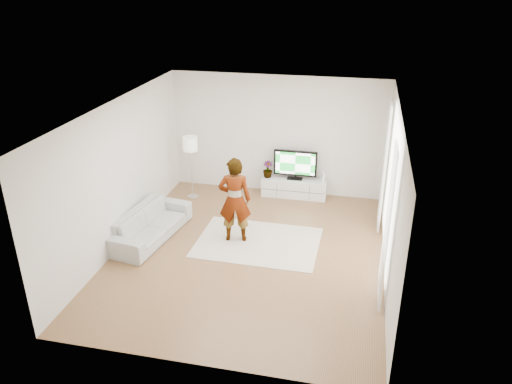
% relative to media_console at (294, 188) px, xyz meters
% --- Properties ---
extents(floor, '(6.00, 6.00, 0.00)m').
position_rel_media_console_xyz_m(floor, '(-0.46, -2.76, -0.21)').
color(floor, olive).
rests_on(floor, ground).
extents(ceiling, '(6.00, 6.00, 0.00)m').
position_rel_media_console_xyz_m(ceiling, '(-0.46, -2.76, 2.59)').
color(ceiling, white).
rests_on(ceiling, wall_back).
extents(wall_left, '(0.02, 6.00, 2.80)m').
position_rel_media_console_xyz_m(wall_left, '(-2.96, -2.76, 1.19)').
color(wall_left, silver).
rests_on(wall_left, floor).
extents(wall_right, '(0.02, 6.00, 2.80)m').
position_rel_media_console_xyz_m(wall_right, '(2.04, -2.76, 1.19)').
color(wall_right, silver).
rests_on(wall_right, floor).
extents(wall_back, '(5.00, 0.02, 2.80)m').
position_rel_media_console_xyz_m(wall_back, '(-0.46, 0.24, 1.19)').
color(wall_back, silver).
rests_on(wall_back, floor).
extents(wall_front, '(5.00, 0.02, 2.80)m').
position_rel_media_console_xyz_m(wall_front, '(-0.46, -5.76, 1.19)').
color(wall_front, silver).
rests_on(wall_front, floor).
extents(window, '(0.01, 2.60, 2.50)m').
position_rel_media_console_xyz_m(window, '(2.02, -2.46, 1.24)').
color(window, white).
rests_on(window, wall_right).
extents(curtain_near, '(0.04, 0.70, 2.60)m').
position_rel_media_console_xyz_m(curtain_near, '(1.94, -3.76, 1.14)').
color(curtain_near, white).
rests_on(curtain_near, floor).
extents(curtain_far, '(0.04, 0.70, 2.60)m').
position_rel_media_console_xyz_m(curtain_far, '(1.94, -1.16, 1.14)').
color(curtain_far, white).
rests_on(curtain_far, floor).
extents(media_console, '(1.52, 0.43, 0.43)m').
position_rel_media_console_xyz_m(media_console, '(0.00, 0.00, 0.00)').
color(media_console, silver).
rests_on(media_console, floor).
extents(television, '(1.01, 0.20, 0.70)m').
position_rel_media_console_xyz_m(television, '(0.00, 0.03, 0.59)').
color(television, black).
rests_on(television, media_console).
extents(game_console, '(0.09, 0.17, 0.23)m').
position_rel_media_console_xyz_m(game_console, '(0.66, -0.00, 0.33)').
color(game_console, white).
rests_on(game_console, media_console).
extents(potted_plant, '(0.27, 0.27, 0.40)m').
position_rel_media_console_xyz_m(potted_plant, '(-0.65, 0.00, 0.41)').
color(potted_plant, '#3F7238').
rests_on(potted_plant, media_console).
extents(rug, '(2.41, 1.75, 0.01)m').
position_rel_media_console_xyz_m(rug, '(-0.38, -2.34, -0.21)').
color(rug, beige).
rests_on(rug, floor).
extents(player, '(0.69, 0.52, 1.72)m').
position_rel_media_console_xyz_m(player, '(-0.84, -2.31, 0.66)').
color(player, '#334772').
rests_on(player, rug).
extents(sofa, '(1.09, 2.14, 0.60)m').
position_rel_media_console_xyz_m(sofa, '(-2.52, -2.59, 0.09)').
color(sofa, silver).
rests_on(sofa, floor).
extents(floor_lamp, '(0.33, 0.33, 1.48)m').
position_rel_media_console_xyz_m(floor_lamp, '(-2.33, -0.55, 1.04)').
color(floor_lamp, silver).
rests_on(floor_lamp, floor).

